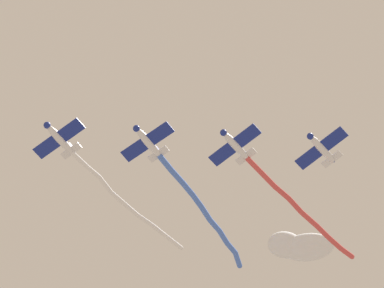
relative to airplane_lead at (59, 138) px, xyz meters
The scene contains 8 objects.
airplane_lead is the anchor object (origin of this frame).
smoke_trail_lead 13.17m from the airplane_lead, 43.94° to the right, with size 15.08×15.78×1.95m.
airplane_left_wing 11.37m from the airplane_lead, 91.65° to the right, with size 6.28×6.87×1.91m.
smoke_trail_left_wing 23.04m from the airplane_lead, 60.35° to the right, with size 20.35×13.67×4.93m.
airplane_right_wing 22.74m from the airplane_lead, 91.64° to the right, with size 6.63×6.57×1.91m.
smoke_trail_right_wing 33.48m from the airplane_lead, 76.42° to the right, with size 13.66×16.53×2.78m.
airplane_slot 34.11m from the airplane_lead, 91.64° to the right, with size 6.74×6.44×1.91m.
cloud_high 44.11m from the airplane_lead, 58.23° to the right, with size 6.60×11.35×4.24m.
Camera 1 is at (-41.43, -17.69, 4.04)m, focal length 65.15 mm.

